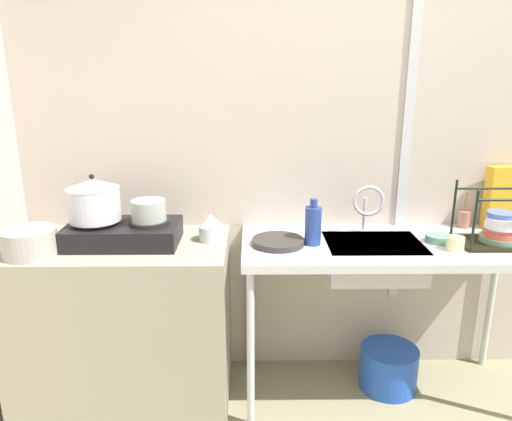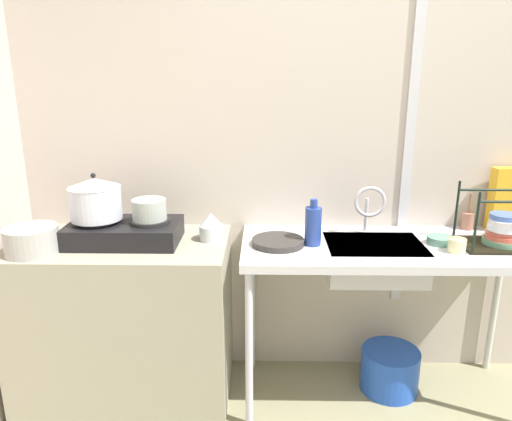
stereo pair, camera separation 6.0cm
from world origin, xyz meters
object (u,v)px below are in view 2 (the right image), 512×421
Objects in this scene: cup_by_rack at (457,245)px; stove at (125,232)px; pot_on_left_burner at (95,199)px; pot_beside_stove at (32,240)px; cereal_box at (506,199)px; frying_pan at (278,242)px; dish_rack at (503,233)px; pot_on_right_burner at (149,209)px; small_bowl_on_drainboard at (440,240)px; bottle_by_sink at (313,225)px; faucet at (369,203)px; sink_basin at (374,259)px; bucket_on_floor at (390,370)px; percolator at (211,227)px; utensil_jar at (467,220)px.

stove is at bearing 176.08° from cup_by_rack.
pot_on_left_burner is 1.03× the size of pot_beside_stove.
cereal_box reaches higher than pot_beside_stove.
cereal_box is at bearing 12.20° from frying_pan.
dish_rack is at bearing -0.72° from pot_on_left_burner.
cup_by_rack is (1.55, -0.11, -0.02)m from stove.
pot_on_right_burner is 1.36× the size of small_bowl_on_drainboard.
faucet is at bearing 28.50° from bottle_by_sink.
pot_beside_stove is 0.51× the size of sink_basin.
cereal_box is 1.08m from bucket_on_floor.
percolator is (0.41, 0.04, 0.01)m from stove.
percolator is 0.68× the size of utensil_jar.
faucet is at bearing 7.14° from percolator.
frying_pan is 3.17× the size of cup_by_rack.
percolator is at bearing -171.74° from utensil_jar.
small_bowl_on_drainboard is (1.51, 0.00, -0.04)m from stove.
percolator is 1.10m from small_bowl_on_drainboard.
small_bowl_on_drainboard is at bearing -23.40° from faucet.
frying_pan reaches higher than bucket_on_floor.
dish_rack is at bearing -5.75° from small_bowl_on_drainboard.
faucet is 0.73m from cereal_box.
frying_pan is (0.86, -0.02, -0.20)m from pot_on_left_burner.
percolator reaches higher than stove.
percolator is 0.29× the size of sink_basin.
dish_rack reaches higher than sink_basin.
bottle_by_sink is at bearing -7.18° from percolator.
pot_beside_stove is 1.90m from bucket_on_floor.
pot_on_left_burner is 1.33m from faucet.
bucket_on_floor is at bearing 171.39° from dish_rack.
bottle_by_sink is at bearing -171.75° from bucket_on_floor.
cereal_box is at bearing 29.24° from small_bowl_on_drainboard.
pot_on_left_burner is at bearing 178.40° from frying_pan.
stove is at bearing -174.15° from percolator.
sink_basin is 0.79m from cereal_box.
pot_beside_stove is 1.12m from frying_pan.
faucet is 0.56m from utensil_jar.
dish_rack is 1.95× the size of utensil_jar.
pot_on_right_burner is 0.65× the size of frying_pan.
cup_by_rack is 0.40× the size of utensil_jar.
bottle_by_sink reaches higher than percolator.
percolator is at bearing 178.02° from small_bowl_on_drainboard.
faucet is (1.58, 0.29, 0.10)m from pot_beside_stove.
sink_basin is 1.19× the size of dish_rack.
small_bowl_on_drainboard is at bearing 174.25° from dish_rack.
bucket_on_floor is at bearing 144.30° from cup_by_rack.
pot_beside_stove is at bearing -169.68° from utensil_jar.
pot_on_right_burner is (0.25, 0.00, -0.05)m from pot_on_left_burner.
sink_basin is at bearing -3.17° from percolator.
stove is 0.42m from percolator.
pot_on_left_burner is at bearing -173.94° from faucet.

